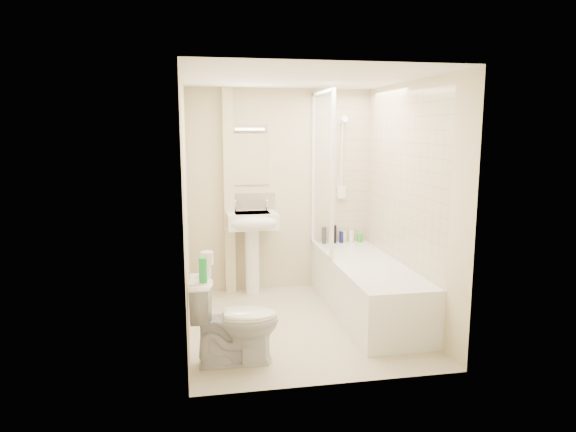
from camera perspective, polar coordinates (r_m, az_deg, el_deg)
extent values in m
plane|color=beige|center=(5.27, 1.49, -11.89)|extent=(2.50, 2.50, 0.00)
cube|color=beige|center=(6.17, -0.86, 2.83)|extent=(2.20, 0.02, 2.40)
cube|color=beige|center=(4.85, -11.28, 0.76)|extent=(0.02, 2.50, 2.40)
cube|color=beige|center=(5.29, 13.29, 1.42)|extent=(0.02, 2.50, 2.40)
cube|color=white|center=(4.92, 1.61, 15.09)|extent=(2.20, 2.50, 0.02)
cube|color=beige|center=(6.30, 5.92, 4.98)|extent=(0.70, 0.01, 1.75)
cube|color=beige|center=(5.44, 12.42, 4.07)|extent=(0.01, 2.10, 1.75)
cube|color=beige|center=(6.04, -6.58, 2.61)|extent=(0.12, 0.12, 2.40)
cube|color=beige|center=(6.13, -4.22, 1.16)|extent=(0.60, 0.02, 0.30)
cube|color=white|center=(6.07, -4.28, 6.29)|extent=(0.46, 0.01, 0.60)
cube|color=silver|center=(6.04, -4.30, 9.78)|extent=(0.42, 0.07, 0.07)
cube|color=white|center=(5.55, 8.74, -7.86)|extent=(0.70, 2.10, 0.55)
cube|color=white|center=(5.49, 8.80, -5.66)|extent=(0.56, 1.96, 0.05)
cube|color=white|center=(5.79, 3.80, 4.84)|extent=(0.01, 0.90, 1.80)
cube|color=white|center=(6.20, 2.82, 5.17)|extent=(0.04, 0.04, 1.80)
cube|color=white|center=(5.35, 4.98, 4.44)|extent=(0.04, 0.04, 1.80)
cube|color=white|center=(5.78, 3.90, 13.57)|extent=(0.04, 0.90, 0.04)
cube|color=white|center=(5.93, 3.71, -3.67)|extent=(0.04, 0.90, 0.03)
cylinder|color=white|center=(6.27, 6.00, 6.10)|extent=(0.02, 0.02, 0.90)
cylinder|color=white|center=(6.32, 5.92, 2.02)|extent=(0.05, 0.05, 0.02)
cylinder|color=white|center=(6.26, 6.07, 10.21)|extent=(0.05, 0.05, 0.02)
cylinder|color=white|center=(6.20, 6.25, 10.49)|extent=(0.08, 0.11, 0.11)
cube|color=white|center=(6.30, 5.95, 2.64)|extent=(0.10, 0.05, 0.14)
cylinder|color=white|center=(6.24, 5.89, 6.54)|extent=(0.01, 0.13, 0.84)
cylinder|color=white|center=(6.11, -3.98, -5.03)|extent=(0.17, 0.17, 0.78)
cube|color=white|center=(5.97, -4.00, -0.46)|extent=(0.58, 0.44, 0.18)
ellipsoid|color=white|center=(5.80, -3.81, -0.75)|extent=(0.58, 0.24, 0.18)
cube|color=silver|center=(5.96, -4.01, 0.17)|extent=(0.40, 0.29, 0.04)
cylinder|color=white|center=(6.04, -5.92, 1.02)|extent=(0.03, 0.03, 0.10)
cylinder|color=white|center=(6.08, -2.37, 1.12)|extent=(0.03, 0.03, 0.10)
sphere|color=white|center=(6.03, -5.93, 1.59)|extent=(0.04, 0.04, 0.04)
sphere|color=white|center=(6.07, -2.37, 1.69)|extent=(0.04, 0.04, 0.04)
cylinder|color=black|center=(6.28, 4.04, -2.15)|extent=(0.06, 0.06, 0.20)
cylinder|color=white|center=(6.31, 4.74, -2.42)|extent=(0.05, 0.05, 0.14)
cylinder|color=black|center=(6.31, 5.17, -2.02)|extent=(0.05, 0.05, 0.22)
cylinder|color=#131557|center=(6.34, 5.98, -2.34)|extent=(0.06, 0.06, 0.14)
cylinder|color=beige|center=(6.35, 6.28, -2.30)|extent=(0.06, 0.06, 0.15)
cylinder|color=white|center=(6.38, 7.04, -2.28)|extent=(0.06, 0.06, 0.15)
cylinder|color=green|center=(6.42, 7.98, -2.42)|extent=(0.07, 0.07, 0.10)
imported|color=white|center=(4.36, -5.93, -11.44)|extent=(0.47, 0.76, 0.74)
cylinder|color=white|center=(4.30, -9.22, -5.96)|extent=(0.10, 0.10, 0.10)
cylinder|color=white|center=(4.28, -9.00, -4.63)|extent=(0.10, 0.10, 0.11)
cylinder|color=green|center=(4.11, -9.44, -5.96)|extent=(0.06, 0.06, 0.20)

